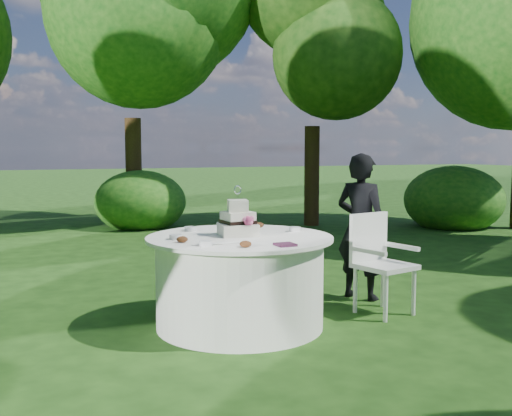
{
  "coord_description": "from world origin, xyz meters",
  "views": [
    {
      "loc": [
        -1.88,
        -4.58,
        1.5
      ],
      "look_at": [
        0.15,
        0.0,
        1.0
      ],
      "focal_mm": 42.0,
      "sensor_mm": 36.0,
      "label": 1
    }
  ],
  "objects_px": {
    "chair": "(378,256)",
    "table": "(240,281)",
    "cake": "(238,222)",
    "guest": "(361,226)",
    "napkins": "(285,245)"
  },
  "relations": [
    {
      "from": "chair",
      "to": "table",
      "type": "bearing_deg",
      "value": 175.55
    },
    {
      "from": "cake",
      "to": "chair",
      "type": "relative_size",
      "value": 0.47
    },
    {
      "from": "guest",
      "to": "table",
      "type": "height_order",
      "value": "guest"
    },
    {
      "from": "guest",
      "to": "chair",
      "type": "xyz_separation_m",
      "value": [
        -0.14,
        -0.49,
        -0.21
      ]
    },
    {
      "from": "table",
      "to": "cake",
      "type": "xyz_separation_m",
      "value": [
        0.01,
        0.05,
        0.5
      ]
    },
    {
      "from": "guest",
      "to": "chair",
      "type": "distance_m",
      "value": 0.55
    },
    {
      "from": "napkins",
      "to": "guest",
      "type": "distance_m",
      "value": 1.67
    },
    {
      "from": "guest",
      "to": "table",
      "type": "distance_m",
      "value": 1.56
    },
    {
      "from": "table",
      "to": "chair",
      "type": "relative_size",
      "value": 1.72
    },
    {
      "from": "guest",
      "to": "cake",
      "type": "distance_m",
      "value": 1.51
    },
    {
      "from": "napkins",
      "to": "chair",
      "type": "distance_m",
      "value": 1.32
    },
    {
      "from": "napkins",
      "to": "guest",
      "type": "relative_size",
      "value": 0.1
    },
    {
      "from": "guest",
      "to": "cake",
      "type": "xyz_separation_m",
      "value": [
        -1.46,
        -0.34,
        0.16
      ]
    },
    {
      "from": "cake",
      "to": "napkins",
      "type": "bearing_deg",
      "value": -79.53
    },
    {
      "from": "guest",
      "to": "chair",
      "type": "bearing_deg",
      "value": 135.44
    }
  ]
}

